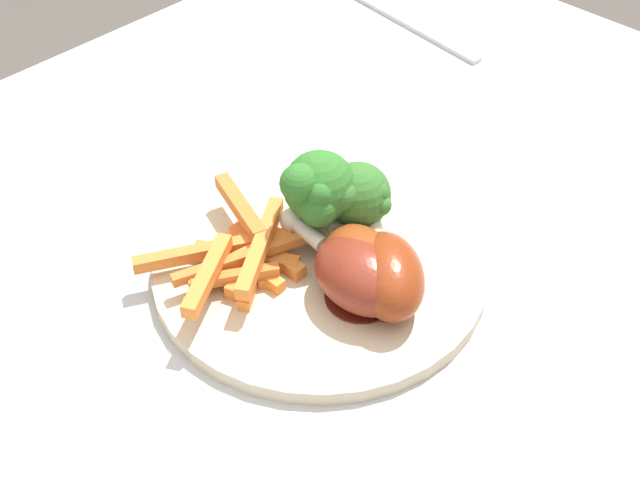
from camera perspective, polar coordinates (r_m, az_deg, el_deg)
dining_table at (r=0.68m, az=-2.08°, el=-11.72°), size 1.12×0.87×0.72m
dinner_plate at (r=0.65m, az=0.00°, el=-1.70°), size 0.25×0.25×0.01m
broccoli_floret_front at (r=0.64m, az=2.40°, el=2.90°), size 0.06×0.05×0.06m
broccoli_floret_middle at (r=0.63m, az=-0.15°, el=3.34°), size 0.06×0.05×0.08m
carrot_fries_pile at (r=0.63m, az=-5.03°, el=-0.88°), size 0.14×0.11×0.03m
chicken_drumstick_near at (r=0.60m, az=4.39°, el=-2.09°), size 0.10×0.12×0.05m
chicken_drumstick_far at (r=0.61m, az=2.67°, el=-1.47°), size 0.08×0.12×0.04m
chicken_drumstick_extra at (r=0.60m, az=2.51°, el=-2.10°), size 0.07×0.13×0.05m
fork at (r=0.96m, az=6.03°, el=13.82°), size 0.04×0.19×0.00m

